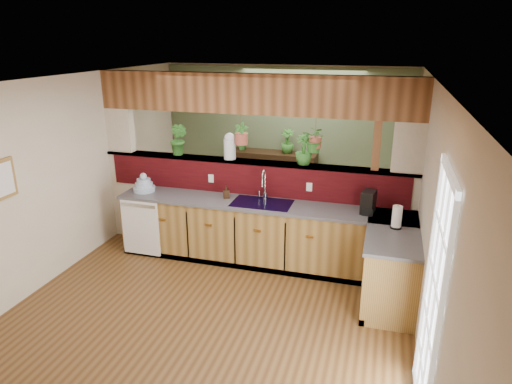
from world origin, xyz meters
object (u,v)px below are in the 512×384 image
(faucet, at_px, (264,183))
(coffee_maker, at_px, (368,203))
(paper_towel, at_px, (397,217))
(shelving_console, at_px, (271,181))
(soap_dispenser, at_px, (226,192))
(glass_jar, at_px, (230,146))
(dish_stack, at_px, (144,186))

(faucet, xyz_separation_m, coffee_maker, (1.43, -0.13, -0.10))
(faucet, xyz_separation_m, paper_towel, (1.78, -0.54, -0.10))
(faucet, bearing_deg, shelving_console, 101.57)
(soap_dispenser, relative_size, glass_jar, 0.48)
(shelving_console, bearing_deg, dish_stack, -119.48)
(dish_stack, relative_size, coffee_maker, 1.09)
(soap_dispenser, xyz_separation_m, coffee_maker, (1.95, -0.03, 0.04))
(dish_stack, height_order, shelving_console, dish_stack)
(paper_towel, height_order, glass_jar, glass_jar)
(soap_dispenser, bearing_deg, shelving_console, 87.61)
(faucet, relative_size, dish_stack, 1.36)
(dish_stack, relative_size, shelving_console, 0.19)
(dish_stack, relative_size, paper_towel, 1.08)
(soap_dispenser, distance_m, glass_jar, 0.67)
(coffee_maker, height_order, glass_jar, glass_jar)
(soap_dispenser, height_order, shelving_console, soap_dispenser)
(coffee_maker, bearing_deg, paper_towel, -38.77)
(dish_stack, height_order, glass_jar, glass_jar)
(faucet, relative_size, coffee_maker, 1.48)
(glass_jar, xyz_separation_m, shelving_console, (0.14, 1.90, -1.08))
(dish_stack, distance_m, paper_towel, 3.59)
(dish_stack, bearing_deg, coffee_maker, 0.28)
(soap_dispenser, bearing_deg, coffee_maker, -1.00)
(faucet, height_order, glass_jar, glass_jar)
(faucet, distance_m, soap_dispenser, 0.55)
(dish_stack, bearing_deg, shelving_console, 59.00)
(coffee_maker, distance_m, glass_jar, 2.10)
(dish_stack, height_order, paper_towel, paper_towel)
(paper_towel, xyz_separation_m, shelving_console, (-2.21, 2.66, -0.53))
(dish_stack, xyz_separation_m, coffee_maker, (3.22, 0.02, 0.05))
(coffee_maker, height_order, paper_towel, paper_towel)
(glass_jar, bearing_deg, faucet, -20.75)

